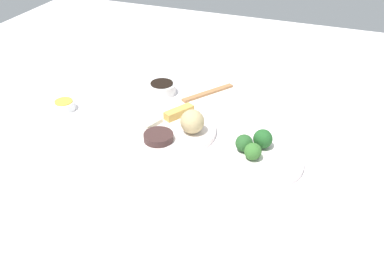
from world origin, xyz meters
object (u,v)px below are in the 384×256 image
object	(u,v)px
sauce_ramekin_hot_mustard	(64,106)
soy_sauce_bowl	(162,89)
chopsticks_pair	(208,93)
main_plate	(169,130)
broccoli_plate	(257,160)

from	to	relation	value
sauce_ramekin_hot_mustard	soy_sauce_bowl	bearing A→B (deg)	41.63
sauce_ramekin_hot_mustard	chopsticks_pair	distance (m)	0.47
main_plate	broccoli_plate	world-z (taller)	main_plate
chopsticks_pair	main_plate	bearing A→B (deg)	-95.73
broccoli_plate	soy_sauce_bowl	size ratio (longest dim) A/B	2.61
broccoli_plate	soy_sauce_bowl	world-z (taller)	soy_sauce_bowl
main_plate	sauce_ramekin_hot_mustard	world-z (taller)	sauce_ramekin_hot_mustard
broccoli_plate	chopsticks_pair	bearing A→B (deg)	127.96
main_plate	chopsticks_pair	world-z (taller)	main_plate
sauce_ramekin_hot_mustard	chopsticks_pair	size ratio (longest dim) A/B	0.33
soy_sauce_bowl	sauce_ramekin_hot_mustard	size ratio (longest dim) A/B	1.37
broccoli_plate	soy_sauce_bowl	xyz separation A→B (m)	(-0.39, 0.26, 0.01)
sauce_ramekin_hot_mustard	chopsticks_pair	xyz separation A→B (m)	(0.39, 0.27, -0.01)
main_plate	sauce_ramekin_hot_mustard	xyz separation A→B (m)	(-0.36, -0.00, 0.01)
broccoli_plate	sauce_ramekin_hot_mustard	bearing A→B (deg)	175.47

